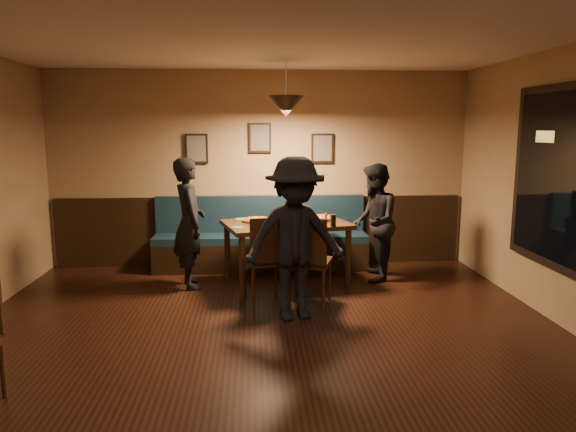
% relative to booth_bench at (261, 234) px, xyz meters
% --- Properties ---
extents(floor, '(7.00, 7.00, 0.00)m').
position_rel_booth_bench_xyz_m(floor, '(0.00, -3.20, -0.50)').
color(floor, black).
rests_on(floor, ground).
extents(ceiling, '(7.00, 7.00, 0.00)m').
position_rel_booth_bench_xyz_m(ceiling, '(0.00, -3.20, 2.30)').
color(ceiling, silver).
rests_on(ceiling, ground).
extents(wall_back, '(6.00, 0.00, 6.00)m').
position_rel_booth_bench_xyz_m(wall_back, '(0.00, 0.30, 0.90)').
color(wall_back, '#8C704F').
rests_on(wall_back, ground).
extents(wainscot, '(5.88, 0.06, 1.00)m').
position_rel_booth_bench_xyz_m(wainscot, '(0.00, 0.27, 0.00)').
color(wainscot, black).
rests_on(wainscot, ground).
extents(booth_bench, '(3.00, 0.60, 1.00)m').
position_rel_booth_bench_xyz_m(booth_bench, '(0.00, 0.00, 0.00)').
color(booth_bench, '#0F232D').
rests_on(booth_bench, ground).
extents(picture_left, '(0.32, 0.04, 0.42)m').
position_rel_booth_bench_xyz_m(picture_left, '(-0.90, 0.27, 1.20)').
color(picture_left, black).
rests_on(picture_left, wall_back).
extents(picture_center, '(0.32, 0.04, 0.42)m').
position_rel_booth_bench_xyz_m(picture_center, '(0.00, 0.27, 1.35)').
color(picture_center, black).
rests_on(picture_center, wall_back).
extents(picture_right, '(0.32, 0.04, 0.42)m').
position_rel_booth_bench_xyz_m(picture_right, '(0.90, 0.27, 1.20)').
color(picture_right, black).
rests_on(picture_right, wall_back).
extents(pendant_lamp, '(0.44, 0.44, 0.25)m').
position_rel_booth_bench_xyz_m(pendant_lamp, '(0.31, -0.79, 1.75)').
color(pendant_lamp, black).
rests_on(pendant_lamp, ceiling).
extents(dining_table, '(1.71, 1.33, 0.81)m').
position_rel_booth_bench_xyz_m(dining_table, '(0.31, -0.79, -0.09)').
color(dining_table, black).
rests_on(dining_table, floor).
extents(chair_near_left, '(0.55, 0.55, 1.02)m').
position_rel_booth_bench_xyz_m(chair_near_left, '(0.02, -1.43, 0.01)').
color(chair_near_left, black).
rests_on(chair_near_left, floor).
extents(chair_near_right, '(0.57, 0.57, 1.03)m').
position_rel_booth_bench_xyz_m(chair_near_right, '(0.53, -1.55, 0.01)').
color(chair_near_right, black).
rests_on(chair_near_right, floor).
extents(diner_left, '(0.54, 0.68, 1.63)m').
position_rel_booth_bench_xyz_m(diner_left, '(-0.90, -0.80, 0.32)').
color(diner_left, black).
rests_on(diner_left, floor).
extents(diner_right, '(0.72, 0.85, 1.54)m').
position_rel_booth_bench_xyz_m(diner_right, '(1.46, -0.66, 0.27)').
color(diner_right, black).
rests_on(diner_right, floor).
extents(diner_front, '(1.22, 0.87, 1.71)m').
position_rel_booth_bench_xyz_m(diner_front, '(0.33, -2.01, 0.35)').
color(diner_front, black).
rests_on(diner_front, floor).
extents(pizza_a, '(0.45, 0.45, 0.04)m').
position_rel_booth_bench_xyz_m(pizza_a, '(-0.06, -0.71, 0.33)').
color(pizza_a, gold).
rests_on(pizza_a, dining_table).
extents(pizza_b, '(0.50, 0.50, 0.04)m').
position_rel_booth_bench_xyz_m(pizza_b, '(0.39, -0.97, 0.33)').
color(pizza_b, '#BF6A24').
rests_on(pizza_b, dining_table).
extents(pizza_c, '(0.48, 0.48, 0.04)m').
position_rel_booth_bench_xyz_m(pizza_c, '(0.77, -0.61, 0.33)').
color(pizza_c, gold).
rests_on(pizza_c, dining_table).
extents(soda_glass, '(0.08, 0.08, 0.15)m').
position_rel_booth_bench_xyz_m(soda_glass, '(0.86, -1.11, 0.38)').
color(soda_glass, black).
rests_on(soda_glass, dining_table).
extents(tabasco_bottle, '(0.04, 0.04, 0.13)m').
position_rel_booth_bench_xyz_m(tabasco_bottle, '(0.81, -0.80, 0.38)').
color(tabasco_bottle, '#A41905').
rests_on(tabasco_bottle, dining_table).
extents(napkin_a, '(0.20, 0.20, 0.01)m').
position_rel_booth_bench_xyz_m(napkin_a, '(-0.25, -0.53, 0.31)').
color(napkin_a, '#207A36').
rests_on(napkin_a, dining_table).
extents(napkin_b, '(0.18, 0.18, 0.01)m').
position_rel_booth_bench_xyz_m(napkin_b, '(-0.30, -1.11, 0.31)').
color(napkin_b, '#1F7635').
rests_on(napkin_b, dining_table).
extents(cutlery_set, '(0.18, 0.04, 0.00)m').
position_rel_booth_bench_xyz_m(cutlery_set, '(0.33, -1.22, 0.31)').
color(cutlery_set, silver).
rests_on(cutlery_set, dining_table).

